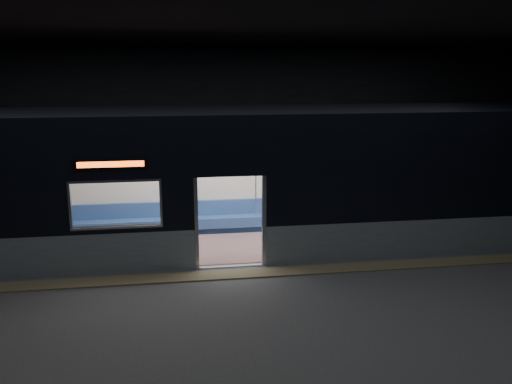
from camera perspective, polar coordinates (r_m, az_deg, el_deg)
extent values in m
cube|color=#47494C|center=(11.17, -2.07, -9.79)|extent=(24.00, 14.00, 0.01)
cube|color=black|center=(10.31, -2.30, 16.67)|extent=(24.00, 14.00, 0.04)
cube|color=black|center=(17.34, -4.83, 6.98)|extent=(24.00, 0.04, 5.00)
cube|color=black|center=(3.90, 10.01, -15.25)|extent=(24.00, 0.04, 5.00)
cube|color=#8C7F59|center=(11.66, -2.38, -8.66)|extent=(22.80, 0.50, 0.03)
cube|color=#8D99A8|center=(13.36, 18.56, -4.52)|extent=(8.30, 0.12, 0.90)
cube|color=black|center=(12.98, 19.07, 2.23)|extent=(8.30, 0.12, 2.30)
cube|color=black|center=(11.47, -2.79, 4.50)|extent=(1.40, 0.12, 1.15)
cube|color=#B7BABC|center=(11.76, -6.30, -3.33)|extent=(0.08, 0.14, 2.05)
cube|color=#B7BABC|center=(11.91, 0.84, -3.05)|extent=(0.08, 0.14, 2.05)
cube|color=black|center=(11.44, -15.04, 2.85)|extent=(1.50, 0.04, 0.18)
cube|color=#E5450F|center=(11.43, -15.05, 2.84)|extent=(1.34, 0.03, 0.12)
cube|color=silver|center=(14.47, -3.93, 2.17)|extent=(18.00, 0.12, 3.20)
cube|color=black|center=(12.82, -3.50, 8.33)|extent=(18.00, 3.00, 0.15)
cube|color=#7C5A5B|center=(13.48, -3.30, -5.59)|extent=(17.76, 2.76, 0.04)
cube|color=silver|center=(12.93, -3.44, 4.24)|extent=(17.76, 2.76, 0.10)
cube|color=#325092|center=(14.48, -3.74, -3.34)|extent=(11.00, 0.48, 0.41)
cube|color=#325092|center=(14.55, -3.83, -1.60)|extent=(11.00, 0.10, 0.40)
cube|color=#6C4F52|center=(12.52, -18.15, -6.66)|extent=(4.40, 0.48, 0.41)
cube|color=#6C4F52|center=(13.11, 11.73, -5.37)|extent=(4.40, 0.48, 0.41)
cylinder|color=silver|center=(12.02, -7.38, -2.29)|extent=(0.04, 0.04, 2.26)
cylinder|color=silver|center=(14.21, -7.61, 0.11)|extent=(0.04, 0.04, 2.26)
cylinder|color=silver|center=(12.20, 1.58, -1.95)|extent=(0.04, 0.04, 2.26)
cylinder|color=silver|center=(14.36, -0.02, 0.37)|extent=(0.04, 0.04, 2.26)
cylinder|color=silver|center=(14.05, -3.82, 3.30)|extent=(11.00, 0.03, 0.03)
cube|color=black|center=(14.49, 4.16, -2.17)|extent=(0.17, 0.46, 0.16)
cube|color=black|center=(14.53, 4.95, -2.14)|extent=(0.17, 0.46, 0.16)
cylinder|color=black|center=(14.36, 4.33, -3.45)|extent=(0.11, 0.11, 0.43)
cylinder|color=black|center=(14.41, 5.13, -3.41)|extent=(0.11, 0.11, 0.43)
cube|color=pink|center=(14.68, 4.39, -1.89)|extent=(0.39, 0.22, 0.20)
cylinder|color=pink|center=(14.63, 4.39, -0.56)|extent=(0.43, 0.43, 0.51)
sphere|color=tan|center=(14.53, 4.43, 0.81)|extent=(0.21, 0.21, 0.21)
sphere|color=black|center=(14.56, 4.40, 1.00)|extent=(0.22, 0.22, 0.22)
cube|color=black|center=(14.40, 4.68, -1.68)|extent=(0.27, 0.23, 0.13)
cube|color=white|center=(14.94, 7.43, 1.89)|extent=(0.95, 0.03, 0.62)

